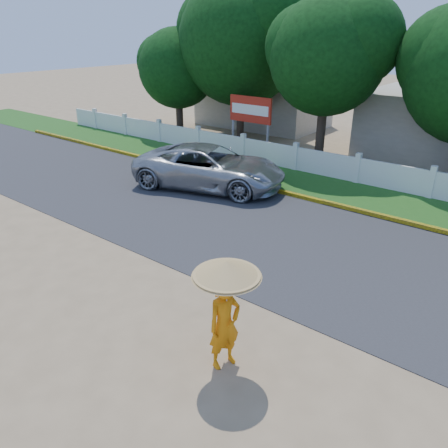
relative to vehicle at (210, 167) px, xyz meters
name	(u,v)px	position (x,y,z in m)	size (l,w,h in m)	color
ground	(174,298)	(4.60, -6.90, -0.86)	(120.00, 120.00, 0.00)	#9E8460
road	(272,235)	(4.60, -2.40, -0.85)	(60.00, 7.00, 0.02)	#38383A
grass_verge	(341,191)	(4.60, 2.85, -0.85)	(60.00, 3.50, 0.03)	#2D601E
curb	(322,202)	(4.60, 1.15, -0.78)	(40.00, 0.18, 0.16)	yellow
fence	(357,170)	(4.60, 4.30, -0.31)	(40.00, 0.10, 1.10)	silver
building_far	(263,104)	(-5.40, 12.10, 0.54)	(8.00, 5.00, 2.80)	#B7AD99
vehicle	(210,167)	(0.00, 0.00, 0.00)	(2.86, 6.21, 1.73)	#A0A4A8
monk_with_parasol	(225,299)	(7.02, -7.94, 0.66)	(1.29, 1.29, 2.34)	orange
billboard	(250,113)	(-1.77, 5.40, 1.28)	(2.50, 0.13, 2.95)	gray
tree_row	(447,60)	(6.60, 7.36, 4.04)	(37.55, 8.13, 8.97)	#473828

